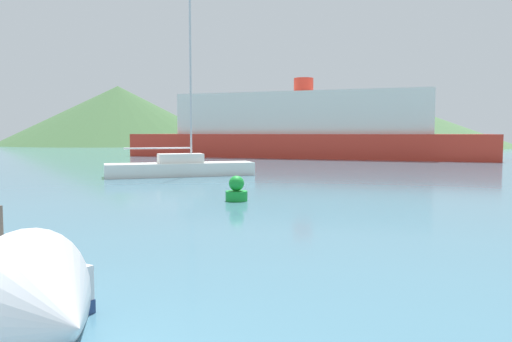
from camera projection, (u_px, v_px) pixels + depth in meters
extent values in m
cone|color=silver|center=(51.00, 321.00, 5.97)|extent=(1.40, 2.30, 2.14)
cube|color=white|center=(181.00, 169.00, 30.14)|extent=(8.34, 6.71, 0.79)
cube|color=white|center=(180.00, 158.00, 30.09)|extent=(2.95, 2.65, 0.55)
cylinder|color=#BCBCC1|center=(190.00, 74.00, 29.90)|extent=(0.12, 0.12, 10.72)
cylinder|color=#BCBCC1|center=(158.00, 148.00, 29.63)|extent=(3.30, 2.38, 0.10)
cube|color=red|center=(303.00, 146.00, 53.62)|extent=(38.14, 9.56, 2.47)
cube|color=silver|center=(303.00, 114.00, 53.36)|extent=(26.74, 7.93, 4.34)
cylinder|color=red|center=(304.00, 86.00, 53.13)|extent=(2.07, 2.07, 1.60)
cylinder|color=green|center=(237.00, 196.00, 19.08)|extent=(0.84, 0.84, 0.38)
sphere|color=green|center=(236.00, 183.00, 19.05)|extent=(0.59, 0.59, 0.59)
cone|color=#3D6038|center=(118.00, 115.00, 113.45)|extent=(51.95, 51.95, 13.21)
cone|color=#476B42|center=(296.00, 119.00, 100.30)|extent=(51.90, 51.90, 10.63)
cone|color=#476B42|center=(413.00, 128.00, 95.35)|extent=(37.70, 37.70, 7.12)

